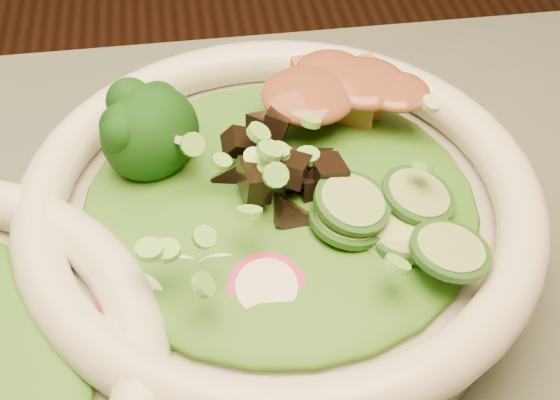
{
  "coord_description": "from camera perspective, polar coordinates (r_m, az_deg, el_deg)",
  "views": [
    {
      "loc": [
        -0.28,
        -0.19,
        1.13
      ],
      "look_at": [
        -0.24,
        0.13,
        0.82
      ],
      "focal_mm": 50.0,
      "sensor_mm": 36.0,
      "label": 1
    }
  ],
  "objects": [
    {
      "name": "cucumber_slices",
      "position": [
        0.42,
        8.92,
        -1.72
      ],
      "size": [
        0.1,
        0.1,
        0.04
      ],
      "primitive_type": null,
      "rotation": [
        0.0,
        0.0,
        -0.26
      ],
      "color": "#91BA67",
      "rests_on": "salad_bowl"
    },
    {
      "name": "peanut_sauce",
      "position": [
        0.48,
        3.97,
        7.84
      ],
      "size": [
        0.08,
        0.06,
        0.02
      ],
      "primitive_type": "ellipsoid",
      "color": "brown",
      "rests_on": "tofu_cubes"
    },
    {
      "name": "salad_bowl",
      "position": [
        0.46,
        0.0,
        -1.89
      ],
      "size": [
        0.3,
        0.3,
        0.08
      ],
      "rotation": [
        0.0,
        0.0,
        -0.26
      ],
      "color": "silver",
      "rests_on": "dining_table"
    },
    {
      "name": "broccoli_florets",
      "position": [
        0.46,
        -8.02,
        4.23
      ],
      "size": [
        0.11,
        0.1,
        0.05
      ],
      "primitive_type": null,
      "rotation": [
        0.0,
        0.0,
        -0.26
      ],
      "color": "black",
      "rests_on": "salad_bowl"
    },
    {
      "name": "mushroom_heap",
      "position": [
        0.44,
        0.77,
        2.7
      ],
      "size": [
        0.1,
        0.1,
        0.04
      ],
      "primitive_type": null,
      "rotation": [
        0.0,
        0.0,
        -0.26
      ],
      "color": "black",
      "rests_on": "salad_bowl"
    },
    {
      "name": "scallion_garnish",
      "position": [
        0.43,
        0.0,
        2.73
      ],
      "size": [
        0.21,
        0.21,
        0.03
      ],
      "primitive_type": null,
      "color": "#6BBE43",
      "rests_on": "salad_bowl"
    },
    {
      "name": "lettuce_bed",
      "position": [
        0.45,
        0.0,
        0.09
      ],
      "size": [
        0.23,
        0.23,
        0.03
      ],
      "primitive_type": "ellipsoid",
      "color": "#295C13",
      "rests_on": "salad_bowl"
    },
    {
      "name": "radish_slices",
      "position": [
        0.4,
        -4.31,
        -6.26
      ],
      "size": [
        0.13,
        0.07,
        0.02
      ],
      "primitive_type": null,
      "rotation": [
        0.0,
        0.0,
        -0.26
      ],
      "color": "#9B0B4B",
      "rests_on": "salad_bowl"
    },
    {
      "name": "tofu_cubes",
      "position": [
        0.48,
        3.89,
        6.46
      ],
      "size": [
        0.11,
        0.09,
        0.04
      ],
      "primitive_type": null,
      "rotation": [
        0.0,
        0.0,
        -0.26
      ],
      "color": "#AA6838",
      "rests_on": "salad_bowl"
    }
  ]
}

